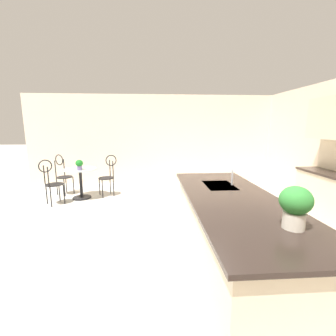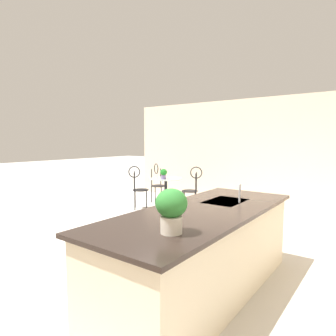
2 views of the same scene
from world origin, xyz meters
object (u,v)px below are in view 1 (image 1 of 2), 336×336
Objects in this scene: chair_by_island at (108,173)px; chair_toward_desk at (63,173)px; potted_plant_on_table at (79,164)px; bistro_table at (81,181)px; chair_near_window at (51,180)px; potted_plant_counter_far at (295,205)px.

chair_by_island and chair_toward_desk have the same top height.
chair_toward_desk is at bearing -130.91° from potted_plant_on_table.
potted_plant_on_table is at bearing 15.40° from bistro_table.
chair_toward_desk is (-0.18, -1.20, 0.00)m from chair_by_island.
chair_near_window is at bearing -60.42° from chair_by_island.
potted_plant_counter_far is (3.80, 2.92, 0.68)m from bistro_table.
chair_near_window and chair_by_island have the same top height.
chair_toward_desk reaches higher than bistro_table.
chair_by_island is at bearing 120.30° from potted_plant_on_table.
potted_plant_on_table is at bearing -59.70° from chair_by_island.
bistro_table is at bearing 55.52° from chair_toward_desk.
chair_toward_desk is (-0.83, -0.07, 0.00)m from chair_near_window.
chair_near_window is 0.83m from chair_toward_desk.
chair_toward_desk is (-0.39, -0.57, 0.13)m from bistro_table.
potted_plant_on_table is 4.67m from potted_plant_counter_far.
potted_plant_counter_far reaches higher than chair_by_island.
potted_plant_counter_far reaches higher than potted_plant_on_table.
potted_plant_on_table is (0.34, -0.59, 0.30)m from chair_by_island.
bistro_table is 0.77× the size of chair_by_island.
chair_by_island reaches higher than bistro_table.
potted_plant_counter_far is (3.37, 3.43, 0.55)m from chair_near_window.
chair_toward_desk is at bearing -175.37° from chair_near_window.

